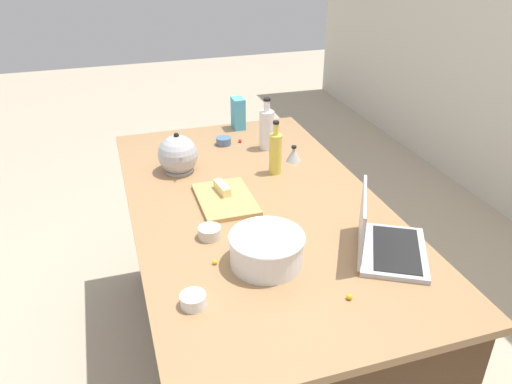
{
  "coord_description": "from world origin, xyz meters",
  "views": [
    {
      "loc": [
        1.68,
        -0.53,
        1.92
      ],
      "look_at": [
        0.0,
        0.0,
        0.95
      ],
      "focal_mm": 35.27,
      "sensor_mm": 36.0,
      "label": 1
    }
  ],
  "objects_px": {
    "butter_stick_left": "(222,188)",
    "ramekin_wide": "(210,232)",
    "laptop": "(383,241)",
    "cutting_board": "(225,199)",
    "candy_bag": "(238,113)",
    "bottle_vinegar": "(267,129)",
    "ramekin_small": "(193,300)",
    "kitchen_timer": "(294,154)",
    "kettle": "(178,155)",
    "bottle_oil": "(275,152)",
    "ramekin_medium": "(224,141)",
    "mixing_bowl_large": "(267,249)"
  },
  "relations": [
    {
      "from": "kitchen_timer",
      "to": "bottle_vinegar",
      "type": "bearing_deg",
      "value": -157.71
    },
    {
      "from": "kettle",
      "to": "kitchen_timer",
      "type": "distance_m",
      "value": 0.54
    },
    {
      "from": "bottle_oil",
      "to": "kitchen_timer",
      "type": "relative_size",
      "value": 3.2
    },
    {
      "from": "ramekin_medium",
      "to": "kitchen_timer",
      "type": "bearing_deg",
      "value": 42.56
    },
    {
      "from": "mixing_bowl_large",
      "to": "bottle_oil",
      "type": "distance_m",
      "value": 0.68
    },
    {
      "from": "ramekin_small",
      "to": "ramekin_medium",
      "type": "relative_size",
      "value": 1.05
    },
    {
      "from": "bottle_oil",
      "to": "candy_bag",
      "type": "distance_m",
      "value": 0.58
    },
    {
      "from": "bottle_oil",
      "to": "kettle",
      "type": "bearing_deg",
      "value": -109.56
    },
    {
      "from": "kettle",
      "to": "ramekin_wide",
      "type": "relative_size",
      "value": 2.55
    },
    {
      "from": "mixing_bowl_large",
      "to": "ramekin_medium",
      "type": "distance_m",
      "value": 1.02
    },
    {
      "from": "ramekin_small",
      "to": "candy_bag",
      "type": "height_order",
      "value": "candy_bag"
    },
    {
      "from": "mixing_bowl_large",
      "to": "bottle_vinegar",
      "type": "distance_m",
      "value": 0.96
    },
    {
      "from": "ramekin_medium",
      "to": "candy_bag",
      "type": "height_order",
      "value": "candy_bag"
    },
    {
      "from": "butter_stick_left",
      "to": "ramekin_wide",
      "type": "bearing_deg",
      "value": -22.58
    },
    {
      "from": "laptop",
      "to": "kettle",
      "type": "bearing_deg",
      "value": -146.49
    },
    {
      "from": "kettle",
      "to": "butter_stick_left",
      "type": "height_order",
      "value": "kettle"
    },
    {
      "from": "cutting_board",
      "to": "bottle_vinegar",
      "type": "bearing_deg",
      "value": 144.28
    },
    {
      "from": "candy_bag",
      "to": "laptop",
      "type": "bearing_deg",
      "value": 6.96
    },
    {
      "from": "laptop",
      "to": "candy_bag",
      "type": "relative_size",
      "value": 2.22
    },
    {
      "from": "mixing_bowl_large",
      "to": "cutting_board",
      "type": "distance_m",
      "value": 0.45
    },
    {
      "from": "laptop",
      "to": "bottle_vinegar",
      "type": "bearing_deg",
      "value": -174.37
    },
    {
      "from": "butter_stick_left",
      "to": "ramekin_small",
      "type": "height_order",
      "value": "butter_stick_left"
    },
    {
      "from": "ramekin_medium",
      "to": "bottle_vinegar",
      "type": "bearing_deg",
      "value": 60.45
    },
    {
      "from": "kettle",
      "to": "kitchen_timer",
      "type": "height_order",
      "value": "kettle"
    },
    {
      "from": "mixing_bowl_large",
      "to": "ramekin_wide",
      "type": "relative_size",
      "value": 3.03
    },
    {
      "from": "ramekin_small",
      "to": "ramekin_medium",
      "type": "height_order",
      "value": "ramekin_small"
    },
    {
      "from": "butter_stick_left",
      "to": "candy_bag",
      "type": "height_order",
      "value": "candy_bag"
    },
    {
      "from": "laptop",
      "to": "mixing_bowl_large",
      "type": "height_order",
      "value": "laptop"
    },
    {
      "from": "kettle",
      "to": "butter_stick_left",
      "type": "relative_size",
      "value": 1.94
    },
    {
      "from": "laptop",
      "to": "ramekin_medium",
      "type": "distance_m",
      "value": 1.11
    },
    {
      "from": "bottle_vinegar",
      "to": "cutting_board",
      "type": "bearing_deg",
      "value": -35.72
    },
    {
      "from": "ramekin_wide",
      "to": "ramekin_small",
      "type": "bearing_deg",
      "value": -20.65
    },
    {
      "from": "laptop",
      "to": "bottle_oil",
      "type": "height_order",
      "value": "bottle_oil"
    },
    {
      "from": "bottle_vinegar",
      "to": "mixing_bowl_large",
      "type": "bearing_deg",
      "value": -18.53
    },
    {
      "from": "laptop",
      "to": "candy_bag",
      "type": "xyz_separation_m",
      "value": [
        -1.27,
        -0.16,
        0.04
      ]
    },
    {
      "from": "laptop",
      "to": "ramekin_wide",
      "type": "distance_m",
      "value": 0.61
    },
    {
      "from": "cutting_board",
      "to": "candy_bag",
      "type": "distance_m",
      "value": 0.82
    },
    {
      "from": "bottle_vinegar",
      "to": "laptop",
      "type": "bearing_deg",
      "value": 5.63
    },
    {
      "from": "cutting_board",
      "to": "kitchen_timer",
      "type": "relative_size",
      "value": 4.09
    },
    {
      "from": "bottle_vinegar",
      "to": "ramekin_wide",
      "type": "distance_m",
      "value": 0.83
    },
    {
      "from": "bottle_oil",
      "to": "butter_stick_left",
      "type": "xyz_separation_m",
      "value": [
        0.14,
        -0.28,
        -0.06
      ]
    },
    {
      "from": "bottle_oil",
      "to": "candy_bag",
      "type": "relative_size",
      "value": 1.45
    },
    {
      "from": "bottle_oil",
      "to": "ramekin_medium",
      "type": "height_order",
      "value": "bottle_oil"
    },
    {
      "from": "cutting_board",
      "to": "butter_stick_left",
      "type": "bearing_deg",
      "value": 180.0
    },
    {
      "from": "kettle",
      "to": "candy_bag",
      "type": "height_order",
      "value": "kettle"
    },
    {
      "from": "kitchen_timer",
      "to": "bottle_oil",
      "type": "bearing_deg",
      "value": -54.25
    },
    {
      "from": "ramekin_small",
      "to": "kitchen_timer",
      "type": "bearing_deg",
      "value": 142.69
    },
    {
      "from": "bottle_oil",
      "to": "mixing_bowl_large",
      "type": "bearing_deg",
      "value": -21.81
    },
    {
      "from": "bottle_vinegar",
      "to": "ramekin_small",
      "type": "relative_size",
      "value": 3.29
    },
    {
      "from": "laptop",
      "to": "butter_stick_left",
      "type": "relative_size",
      "value": 3.44
    }
  ]
}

